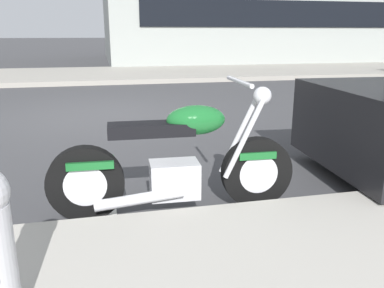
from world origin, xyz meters
The scene contains 3 objects.
ground_plane centered at (0.00, 0.00, 0.00)m, with size 260.00×260.00×0.00m, color #3D3D3F.
parking_stall_stripe centered at (0.00, -3.86, 0.00)m, with size 0.12×2.20×0.01m, color silver.
parked_motorcycle centered at (0.56, -4.32, 0.42)m, with size 2.04×0.62×1.10m.
Camera 1 is at (-0.01, -7.36, 1.46)m, focal length 37.18 mm.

